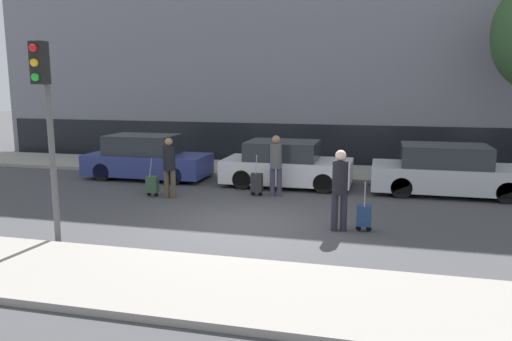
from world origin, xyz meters
TOP-DOWN VIEW (x-y plane):
  - ground_plane at (0.00, 0.00)m, footprint 80.00×80.00m
  - sidewalk_near at (0.00, -3.75)m, footprint 28.00×2.50m
  - sidewalk_far at (0.00, 7.00)m, footprint 28.00×3.00m
  - building_facade at (0.00, 10.51)m, footprint 28.00×2.69m
  - parked_car_0 at (-4.89, 4.63)m, footprint 4.16×1.74m
  - parked_car_1 at (-0.04, 4.60)m, footprint 4.02×1.90m
  - parked_car_2 at (4.80, 4.53)m, footprint 4.44×1.91m
  - pedestrian_left at (-2.93, 2.13)m, footprint 0.35×0.34m
  - trolley_left at (-3.48, 2.14)m, footprint 0.34×0.29m
  - pedestrian_center at (-0.04, 3.05)m, footprint 0.35×0.34m
  - trolley_center at (-0.58, 2.95)m, footprint 0.34×0.29m
  - pedestrian_right at (2.03, 0.00)m, footprint 0.35×0.34m
  - trolley_right at (2.56, 0.12)m, footprint 0.34×0.29m
  - traffic_light at (-3.47, -2.36)m, footprint 0.28×0.47m
  - parked_bicycle at (-1.29, 7.28)m, footprint 1.77×0.06m

SIDE VIEW (x-z plane):
  - ground_plane at x=0.00m, z-range 0.00..0.00m
  - sidewalk_near at x=0.00m, z-range 0.00..0.12m
  - sidewalk_far at x=0.00m, z-range 0.00..0.12m
  - trolley_right at x=2.56m, z-range -0.21..0.90m
  - trolley_left at x=-3.48m, z-range -0.21..0.91m
  - trolley_center at x=-0.58m, z-range -0.21..0.98m
  - parked_bicycle at x=-1.29m, z-range 0.01..0.97m
  - parked_car_1 at x=-0.04m, z-range -0.05..1.37m
  - parked_car_2 at x=4.80m, z-range -0.05..1.40m
  - parked_car_0 at x=-4.89m, z-range -0.06..1.43m
  - pedestrian_left at x=-2.93m, z-range 0.12..1.83m
  - pedestrian_center at x=-0.04m, z-range 0.12..1.88m
  - pedestrian_right at x=2.03m, z-range 0.13..1.93m
  - traffic_light at x=-3.47m, z-range 0.84..4.84m
  - building_facade at x=0.00m, z-range -0.02..12.63m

